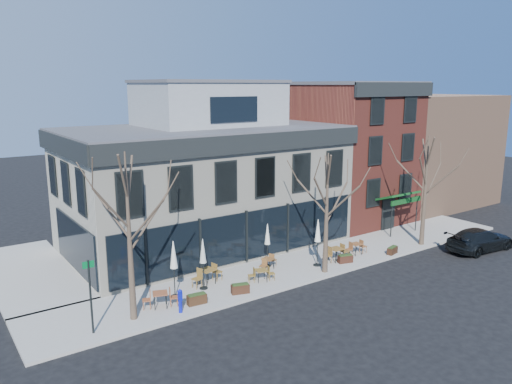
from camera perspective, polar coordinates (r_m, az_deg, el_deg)
ground at (r=31.18m, az=-1.19°, el=-8.35°), size 120.00×120.00×0.00m
sidewalk_front at (r=31.42m, az=6.01°, el=-8.11°), size 33.50×4.70×0.15m
sidewalk_side at (r=32.54m, az=-24.40°, el=-8.45°), size 4.50×12.00×0.15m
corner_building at (r=34.14m, az=-5.87°, el=1.63°), size 18.39×10.39×11.10m
red_brick_building at (r=41.70m, az=9.90°, el=4.69°), size 8.20×11.78×11.18m
bg_building at (r=49.91m, az=17.24°, el=4.80°), size 12.00×12.00×10.00m
tree_corner at (r=23.42m, az=-14.25°, el=-4.79°), size 3.93×3.98×7.92m
tree_mid at (r=28.92m, az=8.09°, el=-2.24°), size 3.50×3.55×7.04m
tree_right at (r=35.51m, az=18.79°, el=0.29°), size 3.72×3.77×7.48m
sign_pole at (r=23.29m, az=-18.41°, el=-10.82°), size 0.50×0.10×3.40m
parked_sedan at (r=36.81m, az=24.23°, el=-4.98°), size 5.37×2.55×1.51m
call_box at (r=24.79m, az=-8.66°, el=-12.11°), size 0.24×0.24×1.22m
cafe_set_0 at (r=25.56m, az=-10.89°, el=-11.82°), size 1.81×1.06×0.94m
cafe_set_1 at (r=27.94m, az=-5.60°, el=-9.40°), size 2.03×0.93×1.04m
cafe_set_2 at (r=28.22m, az=0.63°, el=-9.36°), size 1.60×0.87×0.82m
cafe_set_3 at (r=29.90m, az=1.39°, el=-8.07°), size 1.63×1.03×0.85m
cafe_set_4 at (r=31.67m, az=9.14°, el=-6.90°), size 1.93×0.80×1.01m
cafe_set_5 at (r=33.12m, az=11.36°, el=-6.24°), size 1.70×0.72×0.89m
umbrella_0 at (r=25.96m, az=-9.39°, el=-7.44°), size 0.49×0.49×3.03m
umbrella_1 at (r=26.85m, az=-6.09°, el=-7.03°), size 0.45×0.45×2.81m
umbrella_2 at (r=29.95m, az=1.32°, el=-5.10°), size 0.43×0.43×2.68m
umbrella_3 at (r=30.26m, az=7.08°, el=-4.69°), size 0.47×0.47×2.91m
planter_0 at (r=25.72m, az=-6.78°, el=-12.03°), size 1.02×0.49×0.55m
planter_1 at (r=26.77m, az=-1.81°, el=-10.96°), size 1.03×0.65×0.54m
planter_2 at (r=31.56m, az=10.17°, el=-7.51°), size 0.99×0.60×0.52m
planter_3 at (r=33.81m, az=15.32°, el=-6.43°), size 0.95×0.56×0.50m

